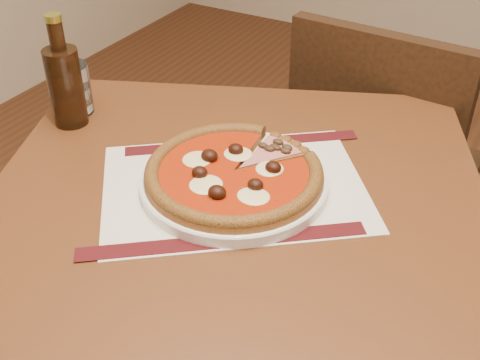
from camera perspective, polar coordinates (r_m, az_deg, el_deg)
name	(u,v)px	position (r m, az deg, el deg)	size (l,w,h in m)	color
table	(234,250)	(1.01, -0.56, -6.67)	(1.05, 1.05, 0.75)	brown
chair_far	(380,161)	(1.54, 13.10, 1.73)	(0.44, 0.44, 0.86)	black
placemat	(234,187)	(0.97, -0.57, -0.68)	(0.42, 0.30, 0.00)	beige
plate	(234,182)	(0.97, -0.58, -0.20)	(0.30, 0.30, 0.02)	white
pizza	(234,172)	(0.96, -0.60, 0.76)	(0.29, 0.29, 0.04)	#A15F27
ham_slice	(277,157)	(1.00, 3.53, 2.16)	(0.09, 0.13, 0.02)	#A15F27
water_glass	(70,89)	(1.21, -15.81, 8.30)	(0.08, 0.08, 0.10)	white
bottle	(65,83)	(1.16, -16.26, 8.82)	(0.06, 0.06, 0.21)	#331C0C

